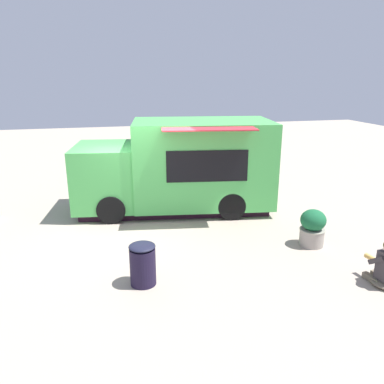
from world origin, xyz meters
TOP-DOWN VIEW (x-y plane):
  - ground_plane at (0.00, 0.00)m, footprint 40.00×40.00m
  - food_truck at (-1.07, 1.21)m, footprint 3.40×5.62m
  - planter_flowering_far at (2.05, 3.58)m, footprint 0.56×0.56m
  - trash_bin at (2.83, -0.30)m, footprint 0.48×0.48m

SIDE VIEW (x-z plane):
  - ground_plane at x=0.00m, z-range 0.00..0.00m
  - trash_bin at x=2.83m, z-range 0.01..0.81m
  - planter_flowering_far at x=2.05m, z-range 0.01..0.85m
  - food_truck at x=-1.07m, z-range -0.07..2.44m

